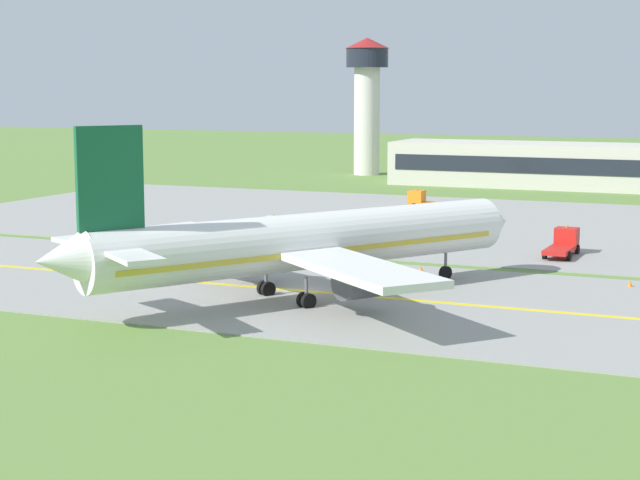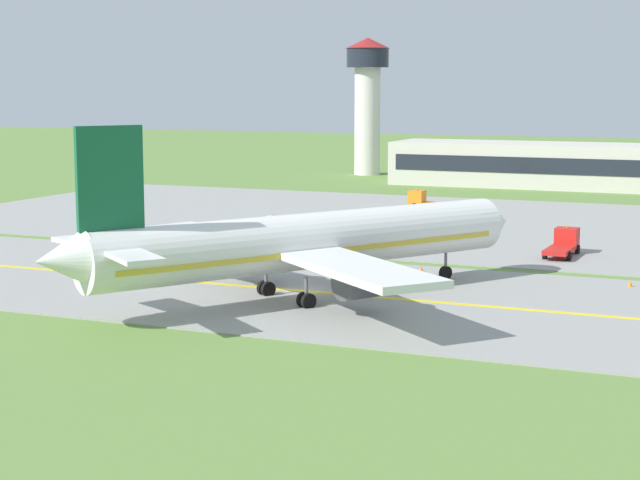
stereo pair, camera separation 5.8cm
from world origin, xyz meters
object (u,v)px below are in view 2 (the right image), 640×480
at_px(service_truck_fuel, 564,243).
at_px(service_truck_baggage, 262,229).
at_px(airplane_lead, 303,243).
at_px(control_tower, 367,92).
at_px(service_truck_catering, 426,201).

bearing_deg(service_truck_fuel, service_truck_baggage, -175.80).
distance_m(airplane_lead, control_tower, 107.61).
xyz_separation_m(airplane_lead, service_truck_catering, (-8.15, 55.59, -2.95)).
relative_size(service_truck_baggage, control_tower, 0.29).
distance_m(airplane_lead, service_truck_baggage, 29.39).
bearing_deg(airplane_lead, service_truck_baggage, 122.12).
height_order(service_truck_baggage, service_truck_fuel, same).
height_order(service_truck_catering, control_tower, control_tower).
relative_size(airplane_lead, service_truck_fuel, 5.48).
xyz_separation_m(service_truck_baggage, service_truck_catering, (7.39, 30.83, 0.00)).
distance_m(service_truck_baggage, service_truck_fuel, 29.27).
relative_size(service_truck_baggage, service_truck_catering, 1.04).
bearing_deg(control_tower, service_truck_fuel, -57.94).
relative_size(airplane_lead, service_truck_baggage, 5.32).
bearing_deg(service_truck_catering, service_truck_fuel, -52.77).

